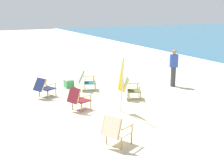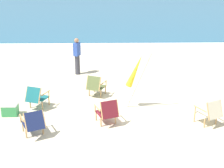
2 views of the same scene
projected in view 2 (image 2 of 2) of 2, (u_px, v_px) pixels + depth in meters
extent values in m
plane|color=beige|center=(113.00, 113.00, 10.18)|extent=(80.00, 80.00, 0.00)
cube|color=#2D6684|center=(107.00, 8.00, 38.54)|extent=(80.00, 40.00, 0.10)
cube|color=white|center=(109.00, 44.00, 19.48)|extent=(80.00, 1.10, 0.06)
cube|color=#196066|center=(39.00, 98.00, 10.57)|extent=(0.66, 0.63, 0.04)
cube|color=#196066|center=(33.00, 95.00, 10.18)|extent=(0.55, 0.41, 0.49)
cylinder|color=tan|center=(37.00, 99.00, 10.89)|extent=(0.04, 0.04, 0.32)
cylinder|color=tan|center=(49.00, 101.00, 10.74)|extent=(0.04, 0.04, 0.32)
cylinder|color=tan|center=(30.00, 104.00, 10.50)|extent=(0.04, 0.04, 0.32)
cylinder|color=tan|center=(42.00, 105.00, 10.36)|extent=(0.04, 0.04, 0.32)
cube|color=tan|center=(31.00, 91.00, 10.56)|extent=(0.22, 0.51, 0.02)
cylinder|color=tan|center=(35.00, 92.00, 10.76)|extent=(0.04, 0.04, 0.22)
cube|color=tan|center=(46.00, 93.00, 10.39)|extent=(0.22, 0.51, 0.02)
cylinder|color=tan|center=(49.00, 94.00, 10.59)|extent=(0.04, 0.04, 0.22)
cylinder|color=tan|center=(26.00, 94.00, 10.26)|extent=(0.13, 0.25, 0.49)
cylinder|color=tan|center=(40.00, 96.00, 10.10)|extent=(0.13, 0.25, 0.49)
cube|color=#515B33|center=(97.00, 87.00, 11.56)|extent=(0.67, 0.65, 0.04)
cube|color=#515B33|center=(93.00, 83.00, 11.19)|extent=(0.54, 0.39, 0.50)
cylinder|color=tan|center=(94.00, 88.00, 11.89)|extent=(0.04, 0.04, 0.32)
cylinder|color=tan|center=(105.00, 90.00, 11.72)|extent=(0.04, 0.04, 0.32)
cylinder|color=tan|center=(89.00, 92.00, 11.51)|extent=(0.04, 0.04, 0.32)
cylinder|color=tan|center=(101.00, 94.00, 11.35)|extent=(0.04, 0.04, 0.32)
cube|color=tan|center=(90.00, 80.00, 11.57)|extent=(0.24, 0.50, 0.02)
cylinder|color=tan|center=(92.00, 82.00, 11.77)|extent=(0.04, 0.04, 0.22)
cube|color=tan|center=(104.00, 82.00, 11.37)|extent=(0.24, 0.50, 0.02)
cylinder|color=tan|center=(106.00, 84.00, 11.57)|extent=(0.04, 0.04, 0.22)
cylinder|color=tan|center=(87.00, 82.00, 11.28)|extent=(0.12, 0.22, 0.50)
cylinder|color=tan|center=(100.00, 84.00, 11.10)|extent=(0.12, 0.22, 0.50)
cube|color=maroon|center=(106.00, 113.00, 9.46)|extent=(0.66, 0.63, 0.04)
cube|color=maroon|center=(110.00, 110.00, 9.09)|extent=(0.54, 0.38, 0.50)
cylinder|color=tan|center=(96.00, 116.00, 9.62)|extent=(0.04, 0.04, 0.32)
cylinder|color=tan|center=(110.00, 113.00, 9.79)|extent=(0.04, 0.04, 0.32)
cylinder|color=tan|center=(101.00, 122.00, 9.24)|extent=(0.04, 0.04, 0.32)
cylinder|color=tan|center=(115.00, 119.00, 9.41)|extent=(0.04, 0.04, 0.32)
cube|color=tan|center=(97.00, 108.00, 9.27)|extent=(0.22, 0.51, 0.02)
cylinder|color=tan|center=(95.00, 109.00, 9.47)|extent=(0.04, 0.04, 0.22)
cube|color=tan|center=(114.00, 105.00, 9.47)|extent=(0.22, 0.51, 0.02)
cylinder|color=tan|center=(112.00, 106.00, 9.67)|extent=(0.04, 0.04, 0.22)
cylinder|color=tan|center=(101.00, 111.00, 9.00)|extent=(0.12, 0.22, 0.50)
cylinder|color=tan|center=(118.00, 108.00, 9.18)|extent=(0.12, 0.22, 0.50)
cube|color=beige|center=(206.00, 113.00, 9.41)|extent=(0.68, 0.66, 0.04)
cube|color=beige|center=(215.00, 110.00, 9.06)|extent=(0.53, 0.40, 0.50)
cylinder|color=tan|center=(195.00, 117.00, 9.54)|extent=(0.04, 0.04, 0.32)
cylinder|color=tan|center=(206.00, 114.00, 9.74)|extent=(0.04, 0.04, 0.32)
cylinder|color=tan|center=(205.00, 123.00, 9.18)|extent=(0.04, 0.04, 0.32)
cylinder|color=tan|center=(216.00, 119.00, 9.39)|extent=(0.04, 0.04, 0.32)
cube|color=tan|center=(200.00, 109.00, 9.19)|extent=(0.27, 0.49, 0.02)
cylinder|color=tan|center=(195.00, 110.00, 9.39)|extent=(0.04, 0.04, 0.22)
cube|color=tan|center=(214.00, 105.00, 9.44)|extent=(0.27, 0.49, 0.02)
cylinder|color=tan|center=(209.00, 106.00, 9.63)|extent=(0.04, 0.04, 0.22)
cylinder|color=tan|center=(208.00, 112.00, 8.94)|extent=(0.13, 0.20, 0.51)
cylinder|color=tan|center=(221.00, 108.00, 9.17)|extent=(0.13, 0.20, 0.51)
cube|color=#19234C|center=(32.00, 123.00, 8.83)|extent=(0.68, 0.66, 0.04)
cube|color=#19234C|center=(35.00, 121.00, 8.44)|extent=(0.57, 0.48, 0.47)
cylinder|color=tan|center=(23.00, 126.00, 8.97)|extent=(0.04, 0.04, 0.32)
cylinder|color=tan|center=(39.00, 123.00, 9.17)|extent=(0.04, 0.04, 0.32)
cylinder|color=tan|center=(26.00, 133.00, 8.60)|extent=(0.04, 0.04, 0.32)
cylinder|color=tan|center=(43.00, 129.00, 8.80)|extent=(0.04, 0.04, 0.32)
cube|color=tan|center=(22.00, 118.00, 8.62)|extent=(0.26, 0.49, 0.02)
cylinder|color=tan|center=(21.00, 119.00, 8.81)|extent=(0.04, 0.04, 0.22)
cube|color=tan|center=(42.00, 114.00, 8.86)|extent=(0.26, 0.49, 0.02)
cylinder|color=tan|center=(40.00, 115.00, 9.05)|extent=(0.04, 0.04, 0.22)
cylinder|color=tan|center=(25.00, 123.00, 8.33)|extent=(0.17, 0.29, 0.47)
cylinder|color=tan|center=(44.00, 119.00, 8.55)|extent=(0.17, 0.29, 0.47)
cylinder|color=#B7B2A8|center=(139.00, 81.00, 10.18)|extent=(0.77, 0.33, 1.97)
cone|color=yellow|center=(135.00, 71.00, 10.11)|extent=(0.66, 0.43, 1.16)
sphere|color=#B7B2A8|center=(128.00, 51.00, 9.97)|extent=(0.06, 0.06, 0.06)
cylinder|color=#383842|center=(77.00, 65.00, 13.87)|extent=(0.22, 0.22, 0.86)
cube|color=#2D4CA5|center=(77.00, 49.00, 13.62)|extent=(0.32, 0.39, 0.56)
sphere|color=#9E7051|center=(76.00, 40.00, 13.49)|extent=(0.20, 0.20, 0.20)
cube|color=#338C4C|center=(10.00, 110.00, 9.98)|extent=(0.48, 0.34, 0.34)
cube|color=white|center=(9.00, 104.00, 9.91)|extent=(0.49, 0.35, 0.06)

